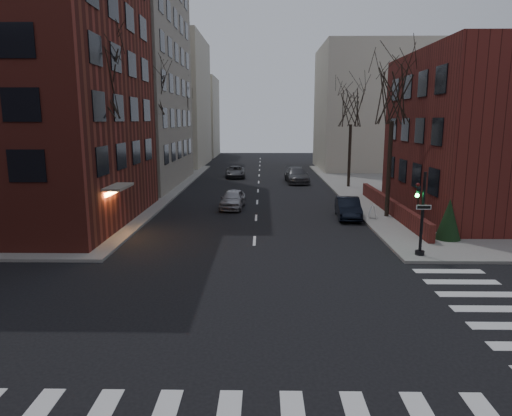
{
  "coord_description": "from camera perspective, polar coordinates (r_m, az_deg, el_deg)",
  "views": [
    {
      "loc": [
        0.45,
        -12.19,
        6.52
      ],
      "look_at": [
        0.1,
        11.15,
        2.0
      ],
      "focal_mm": 32.0,
      "sensor_mm": 36.0,
      "label": 1
    }
  ],
  "objects": [
    {
      "name": "ground",
      "position": [
        13.83,
        -1.16,
        -17.16
      ],
      "size": [
        160.0,
        160.0,
        0.0
      ],
      "primitive_type": "plane",
      "color": "black",
      "rests_on": "ground"
    },
    {
      "name": "building_distant_la",
      "position": [
        68.99,
        -12.38,
        12.77
      ],
      "size": [
        14.0,
        16.0,
        18.0
      ],
      "primitive_type": "cube",
      "color": "#BBB29E",
      "rests_on": "ground"
    },
    {
      "name": "car_lane_silver",
      "position": [
        34.12,
        -2.93,
        1.12
      ],
      "size": [
        1.96,
        4.22,
        1.4
      ],
      "primitive_type": "imported",
      "rotation": [
        0.0,
        0.0,
        -0.08
      ],
      "color": "#9F9FA4",
      "rests_on": "ground"
    },
    {
      "name": "streetlamp_far",
      "position": [
        54.93,
        -8.28,
        8.46
      ],
      "size": [
        0.36,
        0.36,
        6.28
      ],
      "color": "black",
      "rests_on": "sidewalk_far_left"
    },
    {
      "name": "building_right_brick",
      "position": [
        35.09,
        28.38,
        7.99
      ],
      "size": [
        12.0,
        14.0,
        11.0
      ],
      "primitive_type": "cube",
      "color": "#571D19",
      "rests_on": "ground"
    },
    {
      "name": "tree_left_a",
      "position": [
        27.85,
        -19.16,
        14.39
      ],
      "size": [
        4.18,
        4.18,
        10.26
      ],
      "color": "#2D231C",
      "rests_on": "sidewalk_far_left"
    },
    {
      "name": "sandwich_board",
      "position": [
        31.11,
        14.36,
        -0.44
      ],
      "size": [
        0.4,
        0.54,
        0.82
      ],
      "primitive_type": "cube",
      "rotation": [
        0.0,
        0.0,
        -0.07
      ],
      "color": "white",
      "rests_on": "sidewalk_far_right"
    },
    {
      "name": "streetlamp_near",
      "position": [
        35.34,
        -13.4,
        6.96
      ],
      "size": [
        0.36,
        0.36,
        6.28
      ],
      "color": "black",
      "rests_on": "sidewalk_far_left"
    },
    {
      "name": "low_wall_right",
      "position": [
        32.95,
        16.43,
        0.24
      ],
      "size": [
        0.35,
        16.0,
        1.0
      ],
      "primitive_type": "cube",
      "color": "#571D19",
      "rests_on": "sidewalk_far_right"
    },
    {
      "name": "parked_sedan",
      "position": [
        31.3,
        11.43,
        0.01
      ],
      "size": [
        1.76,
        4.3,
        1.39
      ],
      "primitive_type": "imported",
      "rotation": [
        0.0,
        0.0,
        -0.07
      ],
      "color": "black",
      "rests_on": "ground"
    },
    {
      "name": "evergreen_shrub",
      "position": [
        26.7,
        22.96,
        -1.28
      ],
      "size": [
        1.45,
        1.45,
        2.23
      ],
      "primitive_type": "cone",
      "rotation": [
        0.0,
        0.0,
        0.09
      ],
      "color": "black",
      "rests_on": "sidewalk_far_right"
    },
    {
      "name": "building_left_tan",
      "position": [
        49.94,
        -20.76,
        18.89
      ],
      "size": [
        18.0,
        18.0,
        28.0
      ],
      "primitive_type": "cube",
      "color": "gray",
      "rests_on": "ground"
    },
    {
      "name": "tree_left_c",
      "position": [
        53.03,
        -9.4,
        12.44
      ],
      "size": [
        3.96,
        3.96,
        9.72
      ],
      "color": "#2D231C",
      "rests_on": "sidewalk_far_left"
    },
    {
      "name": "building_left_brick",
      "position": [
        32.92,
        -29.05,
        13.94
      ],
      "size": [
        15.0,
        15.0,
        18.0
      ],
      "primitive_type": "cube",
      "color": "maroon",
      "rests_on": "ground"
    },
    {
      "name": "building_distant_lb",
      "position": [
        85.26,
        -8.37,
        11.16
      ],
      "size": [
        10.0,
        12.0,
        14.0
      ],
      "primitive_type": "cube",
      "color": "#BBB29E",
      "rests_on": "ground"
    },
    {
      "name": "traffic_signal",
      "position": [
        22.94,
        19.9,
        -1.31
      ],
      "size": [
        0.76,
        0.44,
        4.0
      ],
      "color": "black",
      "rests_on": "sidewalk_far_right"
    },
    {
      "name": "tree_left_b",
      "position": [
        39.37,
        -13.13,
        14.16
      ],
      "size": [
        4.4,
        4.4,
        10.8
      ],
      "color": "#2D231C",
      "rests_on": "sidewalk_far_left"
    },
    {
      "name": "building_distant_ra",
      "position": [
        63.89,
        14.35,
        11.95
      ],
      "size": [
        14.0,
        14.0,
        16.0
      ],
      "primitive_type": "cube",
      "color": "#BBB29E",
      "rests_on": "ground"
    },
    {
      "name": "tree_right_b",
      "position": [
        44.99,
        11.83,
        12.09
      ],
      "size": [
        3.74,
        3.74,
        9.18
      ],
      "color": "#2D231C",
      "rests_on": "sidewalk_far_right"
    },
    {
      "name": "car_lane_far",
      "position": [
        52.62,
        -2.6,
        4.54
      ],
      "size": [
        2.4,
        4.79,
        1.3
      ],
      "primitive_type": "imported",
      "rotation": [
        0.0,
        0.0,
        0.05
      ],
      "color": "#424348",
      "rests_on": "ground"
    },
    {
      "name": "tree_right_a",
      "position": [
        31.36,
        16.77,
        13.26
      ],
      "size": [
        3.96,
        3.96,
        9.72
      ],
      "color": "#2D231C",
      "rests_on": "sidewalk_far_right"
    },
    {
      "name": "car_lane_gray",
      "position": [
        48.32,
        5.11,
        4.1
      ],
      "size": [
        2.55,
        5.57,
        1.58
      ],
      "primitive_type": "imported",
      "rotation": [
        0.0,
        0.0,
        0.06
      ],
      "color": "#424247",
      "rests_on": "ground"
    }
  ]
}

